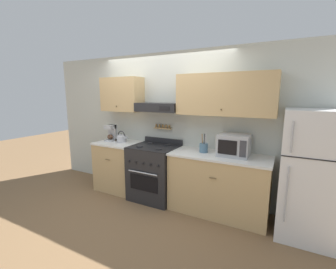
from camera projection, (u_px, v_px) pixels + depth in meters
ground_plane at (145, 204)px, 3.77m from camera, size 16.00×16.00×0.00m
wall_back at (169, 116)px, 3.99m from camera, size 5.20×0.46×2.55m
counter_left at (120, 165)px, 4.35m from camera, size 0.83×0.66×0.93m
counter_right at (218, 184)px, 3.46m from camera, size 1.49×0.66×0.93m
stove_range at (154, 172)px, 3.95m from camera, size 0.77×0.71×1.03m
refrigerator at (316, 176)px, 2.79m from camera, size 0.80×0.73×1.65m
tea_kettle at (122, 138)px, 4.26m from camera, size 0.23×0.18×0.21m
coffee_maker at (112, 133)px, 4.40m from camera, size 0.17×0.20×0.31m
microwave at (234, 145)px, 3.31m from camera, size 0.44×0.38×0.32m
utensil_crock at (204, 148)px, 3.52m from camera, size 0.13×0.13×0.29m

